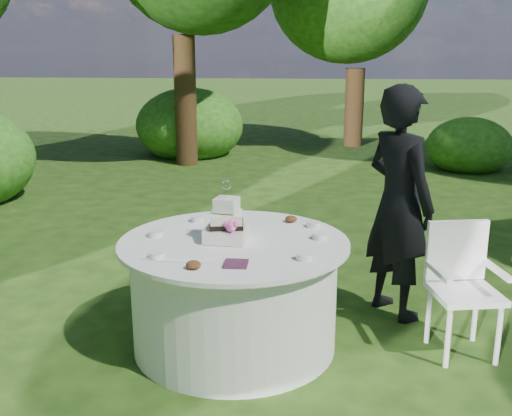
% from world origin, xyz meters
% --- Properties ---
extents(ground, '(80.00, 80.00, 0.00)m').
position_xyz_m(ground, '(0.00, 0.00, 0.00)').
color(ground, black).
rests_on(ground, ground).
extents(napkins, '(0.14, 0.14, 0.02)m').
position_xyz_m(napkins, '(0.07, -0.48, 0.78)').
color(napkins, '#4B203A').
rests_on(napkins, table).
extents(feather_plume, '(0.48, 0.07, 0.01)m').
position_xyz_m(feather_plume, '(-0.28, -0.43, 0.78)').
color(feather_plume, white).
rests_on(feather_plume, table).
extents(guest, '(0.72, 0.78, 1.78)m').
position_xyz_m(guest, '(1.18, 0.65, 0.89)').
color(guest, black).
rests_on(guest, ground).
extents(table, '(1.56, 1.56, 0.77)m').
position_xyz_m(table, '(0.00, 0.00, 0.39)').
color(table, silver).
rests_on(table, ground).
extents(cake, '(0.30, 0.30, 0.41)m').
position_xyz_m(cake, '(-0.05, -0.01, 0.88)').
color(cake, silver).
rests_on(cake, table).
extents(chair, '(0.50, 0.49, 0.89)m').
position_xyz_m(chair, '(1.54, 0.09, 0.52)').
color(chair, silver).
rests_on(chair, ground).
extents(votives, '(1.22, 0.93, 0.04)m').
position_xyz_m(votives, '(0.05, 0.03, 0.79)').
color(votives, white).
rests_on(votives, table).
extents(petal_cups, '(0.63, 1.12, 0.05)m').
position_xyz_m(petal_cups, '(0.10, -0.04, 0.79)').
color(petal_cups, '#562D16').
rests_on(petal_cups, table).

